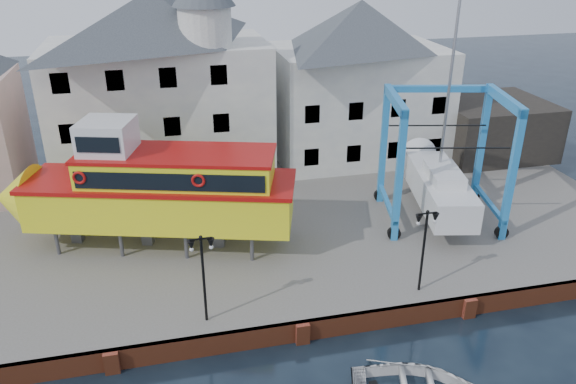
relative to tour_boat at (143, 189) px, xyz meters
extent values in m
plane|color=black|center=(6.39, -8.56, -4.26)|extent=(140.00, 140.00, 0.00)
cube|color=#615C53|center=(6.39, 2.44, -3.76)|extent=(44.00, 22.00, 1.00)
cube|color=brown|center=(6.39, -8.44, -3.76)|extent=(44.00, 0.25, 1.00)
cube|color=brown|center=(-1.61, -8.61, -3.76)|extent=(0.60, 0.36, 1.00)
cube|color=brown|center=(6.39, -8.61, -3.76)|extent=(0.60, 0.36, 1.00)
cube|color=brown|center=(14.39, -8.61, -3.76)|extent=(0.60, 0.36, 1.00)
cube|color=silver|center=(1.39, 9.94, 1.24)|extent=(14.00, 8.00, 9.00)
pyramid|color=#353A40|center=(1.39, 9.94, 7.34)|extent=(14.00, 8.00, 3.20)
cube|color=black|center=(-4.11, 5.98, -1.66)|extent=(1.00, 0.08, 1.20)
cube|color=black|center=(-1.11, 5.98, -1.66)|extent=(1.00, 0.08, 1.20)
cube|color=black|center=(1.89, 5.98, -1.66)|extent=(1.00, 0.08, 1.20)
cube|color=black|center=(4.89, 5.98, -1.66)|extent=(1.00, 0.08, 1.20)
cube|color=black|center=(-4.11, 5.98, 1.34)|extent=(1.00, 0.08, 1.20)
cube|color=black|center=(-1.11, 5.98, 1.34)|extent=(1.00, 0.08, 1.20)
cube|color=black|center=(1.89, 5.98, 1.34)|extent=(1.00, 0.08, 1.20)
cube|color=black|center=(4.89, 5.98, 1.34)|extent=(1.00, 0.08, 1.20)
cube|color=black|center=(-4.11, 5.98, 4.34)|extent=(1.00, 0.08, 1.20)
cube|color=black|center=(-1.11, 5.98, 4.34)|extent=(1.00, 0.08, 1.20)
cube|color=black|center=(1.89, 5.98, 4.34)|extent=(1.00, 0.08, 1.20)
cube|color=black|center=(4.89, 5.98, 4.34)|extent=(1.00, 0.08, 1.20)
cylinder|color=silver|center=(4.39, 7.54, 6.94)|extent=(3.20, 3.20, 2.40)
cube|color=silver|center=(15.39, 10.44, 0.74)|extent=(12.00, 8.00, 8.00)
pyramid|color=#353A40|center=(15.39, 10.44, 6.34)|extent=(12.00, 8.00, 3.20)
cube|color=black|center=(10.89, 6.48, -1.66)|extent=(1.00, 0.08, 1.20)
cube|color=black|center=(13.89, 6.48, -1.66)|extent=(1.00, 0.08, 1.20)
cube|color=black|center=(16.89, 6.48, -1.66)|extent=(1.00, 0.08, 1.20)
cube|color=black|center=(19.89, 6.48, -1.66)|extent=(1.00, 0.08, 1.20)
cube|color=black|center=(10.89, 6.48, 1.34)|extent=(1.00, 0.08, 1.20)
cube|color=black|center=(13.89, 6.48, 1.34)|extent=(1.00, 0.08, 1.20)
cube|color=black|center=(16.89, 6.48, 1.34)|extent=(1.00, 0.08, 1.20)
cube|color=black|center=(19.89, 6.48, 1.34)|extent=(1.00, 0.08, 1.20)
cube|color=black|center=(25.39, 8.44, -1.26)|extent=(8.00, 7.00, 4.00)
cylinder|color=black|center=(2.39, -7.36, -1.26)|extent=(0.12, 0.12, 4.00)
cube|color=black|center=(2.39, -7.36, 0.79)|extent=(0.90, 0.06, 0.06)
sphere|color=black|center=(2.39, -7.36, 0.86)|extent=(0.16, 0.16, 0.16)
cone|color=black|center=(1.99, -7.36, 0.52)|extent=(0.32, 0.32, 0.45)
sphere|color=silver|center=(1.99, -7.36, 0.34)|extent=(0.18, 0.18, 0.18)
cone|color=black|center=(2.79, -7.36, 0.52)|extent=(0.32, 0.32, 0.45)
sphere|color=silver|center=(2.79, -7.36, 0.34)|extent=(0.18, 0.18, 0.18)
cylinder|color=black|center=(12.39, -7.36, -1.26)|extent=(0.12, 0.12, 4.00)
cube|color=black|center=(12.39, -7.36, 0.79)|extent=(0.90, 0.06, 0.06)
sphere|color=black|center=(12.39, -7.36, 0.86)|extent=(0.16, 0.16, 0.16)
cone|color=black|center=(11.99, -7.36, 0.52)|extent=(0.32, 0.32, 0.45)
sphere|color=silver|center=(11.99, -7.36, 0.34)|extent=(0.18, 0.18, 0.18)
cone|color=black|center=(12.79, -7.36, 0.52)|extent=(0.32, 0.32, 0.45)
sphere|color=silver|center=(12.79, -7.36, 0.34)|extent=(0.18, 0.18, 0.18)
cylinder|color=#59595E|center=(-4.62, -0.04, -2.54)|extent=(0.25, 0.25, 1.46)
cylinder|color=#59595E|center=(-3.84, 2.56, -2.54)|extent=(0.25, 0.25, 1.46)
cylinder|color=#59595E|center=(-1.36, -1.01, -2.54)|extent=(0.25, 0.25, 1.46)
cylinder|color=#59595E|center=(-0.58, 1.59, -2.54)|extent=(0.25, 0.25, 1.46)
cylinder|color=#59595E|center=(1.90, -1.99, -2.54)|extent=(0.25, 0.25, 1.46)
cylinder|color=#59595E|center=(2.68, 0.62, -2.54)|extent=(0.25, 0.25, 1.46)
cylinder|color=#59595E|center=(5.17, -2.96, -2.54)|extent=(0.25, 0.25, 1.46)
cylinder|color=#59595E|center=(5.94, -0.35, -2.54)|extent=(0.25, 0.25, 1.46)
cube|color=#59595E|center=(-3.76, 1.12, -2.54)|extent=(0.70, 0.63, 1.46)
cube|color=#59595E|center=(-0.04, 0.01, -2.54)|extent=(0.70, 0.63, 1.46)
cube|color=#59595E|center=(3.69, -1.10, -2.54)|extent=(0.70, 0.63, 1.46)
cube|color=yellow|center=(0.89, -0.26, -0.74)|extent=(14.10, 7.42, 2.14)
cone|color=yellow|center=(-6.65, 1.98, -0.74)|extent=(3.10, 4.15, 3.69)
cube|color=#A70E0C|center=(0.89, -0.26, 0.43)|extent=(14.42, 7.65, 0.21)
cube|color=yellow|center=(1.83, -0.54, 1.11)|extent=(10.26, 5.94, 1.56)
cube|color=black|center=(1.35, -2.15, 1.16)|extent=(8.96, 2.72, 0.88)
cube|color=black|center=(2.31, 1.07, 1.16)|extent=(8.96, 2.72, 0.88)
cube|color=#A70E0C|center=(1.83, -0.54, 1.98)|extent=(10.48, 6.09, 0.18)
cube|color=silver|center=(-1.43, 0.43, 2.77)|extent=(3.14, 3.14, 1.77)
cube|color=black|center=(-1.80, -0.81, 2.85)|extent=(2.05, 0.66, 0.78)
torus|color=#A70E0C|center=(-2.86, -0.96, 1.31)|extent=(0.69, 0.32, 0.68)
torus|color=#A70E0C|center=(2.73, -2.62, 1.31)|extent=(0.69, 0.32, 0.68)
cube|color=#1D6FBA|center=(13.13, -2.58, 0.41)|extent=(0.44, 0.44, 7.34)
cylinder|color=black|center=(13.13, -2.58, -2.90)|extent=(0.77, 0.41, 0.73)
cube|color=#1D6FBA|center=(14.18, 2.19, 0.41)|extent=(0.44, 0.44, 7.34)
cylinder|color=black|center=(14.18, 2.19, -2.90)|extent=(0.77, 0.41, 0.73)
cube|color=#1D6FBA|center=(18.92, -3.86, 0.41)|extent=(0.44, 0.44, 7.34)
cylinder|color=black|center=(18.92, -3.86, -2.90)|extent=(0.77, 0.41, 0.73)
cube|color=#1D6FBA|center=(19.97, 0.91, 0.41)|extent=(0.44, 0.44, 7.34)
cylinder|color=black|center=(19.97, 0.91, -2.90)|extent=(0.77, 0.41, 0.73)
cube|color=#1D6FBA|center=(13.65, -0.20, 3.90)|extent=(1.49, 5.20, 0.51)
cube|color=#1D6FBA|center=(13.65, -0.20, -2.22)|extent=(1.38, 5.18, 0.22)
cube|color=#1D6FBA|center=(19.44, -1.47, 3.90)|extent=(1.49, 5.20, 0.51)
cube|color=#1D6FBA|center=(19.44, -1.47, -2.22)|extent=(1.38, 5.18, 0.22)
cube|color=#1D6FBA|center=(17.07, 1.55, 3.90)|extent=(6.23, 1.72, 0.37)
cube|color=silver|center=(16.55, -0.84, -1.38)|extent=(4.05, 8.20, 1.68)
cone|color=silver|center=(17.55, 3.72, -1.38)|extent=(2.72, 2.16, 2.41)
cube|color=#59595E|center=(16.55, -0.84, -2.58)|extent=(0.65, 1.90, 0.73)
cube|color=silver|center=(16.43, -1.35, -0.22)|extent=(2.32, 3.44, 0.63)
cylinder|color=#99999E|center=(16.66, -0.32, 5.23)|extent=(0.19, 0.19, 11.54)
cube|color=black|center=(16.14, -2.68, 1.85)|extent=(5.59, 1.34, 0.05)
cube|color=black|center=(16.95, 1.01, 1.85)|extent=(5.59, 1.34, 0.05)
camera|label=1|loc=(1.32, -27.50, 12.08)|focal=35.00mm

